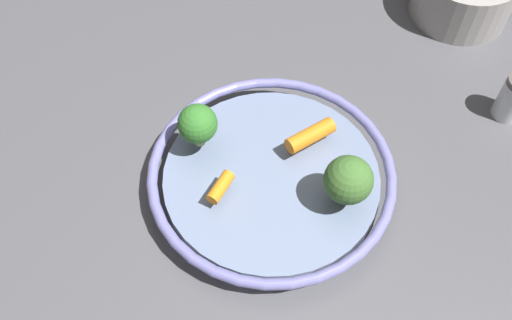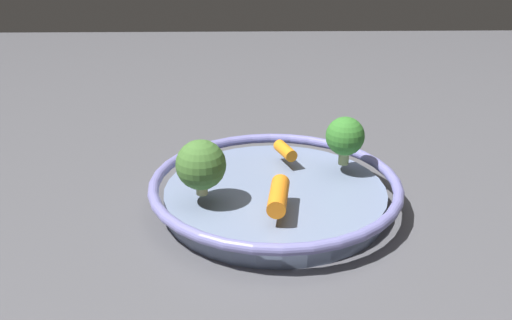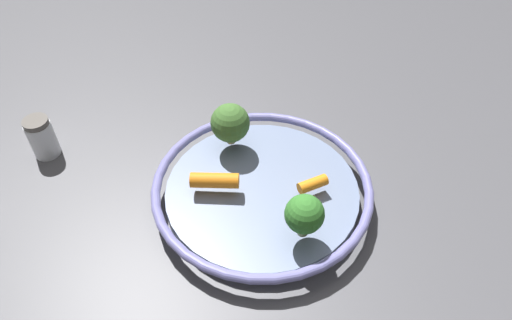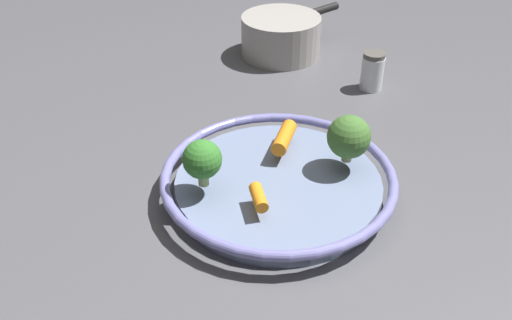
% 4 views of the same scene
% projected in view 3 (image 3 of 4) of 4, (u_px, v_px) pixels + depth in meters
% --- Properties ---
extents(ground_plane, '(2.14, 2.14, 0.00)m').
position_uv_depth(ground_plane, '(262.00, 200.00, 0.70)').
color(ground_plane, '#4C4C51').
extents(serving_bowl, '(0.31, 0.31, 0.04)m').
position_uv_depth(serving_bowl, '(262.00, 191.00, 0.68)').
color(serving_bowl, slate).
rests_on(serving_bowl, ground_plane).
extents(baby_carrot_right, '(0.07, 0.03, 0.02)m').
position_uv_depth(baby_carrot_right, '(215.00, 182.00, 0.66)').
color(baby_carrot_right, orange).
rests_on(baby_carrot_right, serving_bowl).
extents(baby_carrot_left, '(0.05, 0.03, 0.02)m').
position_uv_depth(baby_carrot_left, '(313.00, 184.00, 0.66)').
color(baby_carrot_left, orange).
rests_on(baby_carrot_left, serving_bowl).
extents(broccoli_floret_mid, '(0.06, 0.06, 0.07)m').
position_uv_depth(broccoli_floret_mid, '(230.00, 123.00, 0.70)').
color(broccoli_floret_mid, tan).
rests_on(broccoli_floret_mid, serving_bowl).
extents(broccoli_floret_small, '(0.05, 0.05, 0.06)m').
position_uv_depth(broccoli_floret_small, '(304.00, 214.00, 0.58)').
color(broccoli_floret_small, '#97A966').
rests_on(broccoli_floret_small, serving_bowl).
extents(salt_shaker, '(0.04, 0.04, 0.07)m').
position_uv_depth(salt_shaker, '(42.00, 137.00, 0.74)').
color(salt_shaker, silver).
rests_on(salt_shaker, ground_plane).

